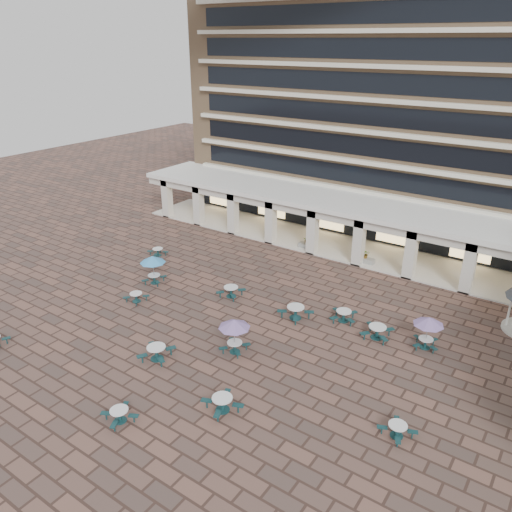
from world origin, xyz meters
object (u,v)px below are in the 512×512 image
(planter_left, at_px, (307,244))
(picnic_table_1, at_px, (156,352))
(picnic_table_2, at_px, (120,414))
(planter_right, at_px, (365,258))

(planter_left, bearing_deg, picnic_table_1, -87.19)
(picnic_table_2, distance_m, planter_left, 24.11)
(picnic_table_2, distance_m, planter_right, 24.01)
(picnic_table_2, height_order, planter_left, planter_left)
(picnic_table_1, relative_size, planter_left, 1.44)
(planter_left, relative_size, planter_right, 1.00)
(picnic_table_1, xyz_separation_m, picnic_table_2, (2.19, -4.67, -0.09))
(picnic_table_2, xyz_separation_m, planter_right, (2.31, 23.90, 0.06))
(picnic_table_2, xyz_separation_m, planter_left, (-3.14, 23.90, 0.04))
(picnic_table_2, bearing_deg, picnic_table_1, 132.92)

